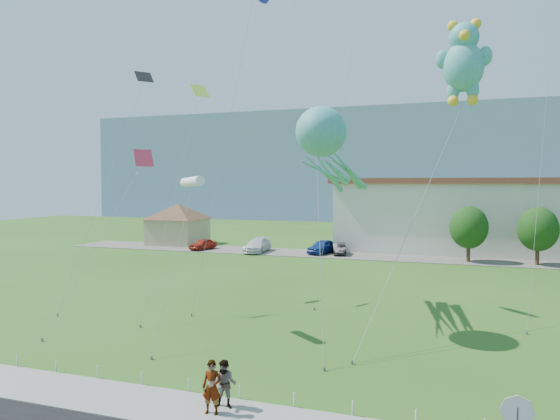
# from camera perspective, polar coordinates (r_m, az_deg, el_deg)

# --- Properties ---
(ground) EXTENTS (160.00, 160.00, 0.00)m
(ground) POSITION_cam_1_polar(r_m,az_deg,el_deg) (20.29, -5.88, -18.94)
(ground) COLOR #2D5117
(ground) RESTS_ON ground
(sidewalk) EXTENTS (80.00, 2.50, 0.10)m
(sidewalk) POSITION_cam_1_polar(r_m,az_deg,el_deg) (18.01, -9.74, -21.75)
(sidewalk) COLOR gray
(sidewalk) RESTS_ON ground
(parking_strip) EXTENTS (70.00, 6.00, 0.06)m
(parking_strip) POSITION_cam_1_polar(r_m,az_deg,el_deg) (53.27, 9.80, -5.18)
(parking_strip) COLOR #59544C
(parking_strip) RESTS_ON ground
(hill_ridge) EXTENTS (160.00, 50.00, 25.00)m
(hill_ridge) POSITION_cam_1_polar(r_m,az_deg,el_deg) (137.46, 15.13, 4.95)
(hill_ridge) COLOR #7490A0
(hill_ridge) RESTS_ON ground
(pavilion) EXTENTS (9.20, 9.20, 5.00)m
(pavilion) POSITION_cam_1_polar(r_m,az_deg,el_deg) (63.80, -11.59, -1.15)
(pavilion) COLOR tan
(pavilion) RESTS_ON ground
(stop_sign) EXTENTS (0.80, 0.07, 2.50)m
(stop_sign) POSITION_cam_1_polar(r_m,az_deg,el_deg) (14.26, 25.48, -20.89)
(stop_sign) COLOR slate
(stop_sign) RESTS_ON ground
(rope_fence) EXTENTS (26.05, 0.05, 0.50)m
(rope_fence) POSITION_cam_1_polar(r_m,az_deg,el_deg) (19.11, -7.58, -19.57)
(rope_fence) COLOR white
(rope_fence) RESTS_ON ground
(tree_near) EXTENTS (3.60, 3.60, 5.47)m
(tree_near) POSITION_cam_1_polar(r_m,az_deg,el_deg) (51.38, 20.77, -1.87)
(tree_near) COLOR #3F2B19
(tree_near) RESTS_ON ground
(tree_mid) EXTENTS (3.60, 3.60, 5.47)m
(tree_mid) POSITION_cam_1_polar(r_m,az_deg,el_deg) (51.99, 27.39, -1.95)
(tree_mid) COLOR #3F2B19
(tree_mid) RESTS_ON ground
(pedestrian_left) EXTENTS (0.69, 0.50, 1.76)m
(pedestrian_left) POSITION_cam_1_polar(r_m,az_deg,el_deg) (17.32, -7.80, -19.42)
(pedestrian_left) COLOR gray
(pedestrian_left) RESTS_ON sidewalk
(pedestrian_right) EXTENTS (0.86, 0.71, 1.61)m
(pedestrian_right) POSITION_cam_1_polar(r_m,az_deg,el_deg) (17.69, -6.30, -19.17)
(pedestrian_right) COLOR gray
(pedestrian_right) RESTS_ON sidewalk
(parked_car_red) EXTENTS (2.35, 3.89, 1.24)m
(parked_car_red) POSITION_cam_1_polar(r_m,az_deg,el_deg) (57.93, -8.78, -3.87)
(parked_car_red) COLOR #A52314
(parked_car_red) RESTS_ON parking_strip
(parked_car_white) EXTENTS (2.28, 5.17, 1.47)m
(parked_car_white) POSITION_cam_1_polar(r_m,az_deg,el_deg) (55.33, -2.60, -4.04)
(parked_car_white) COLOR silver
(parked_car_white) RESTS_ON parking_strip
(parked_car_blue) EXTENTS (2.90, 4.71, 1.50)m
(parked_car_blue) POSITION_cam_1_polar(r_m,az_deg,el_deg) (54.15, 4.86, -4.19)
(parked_car_blue) COLOR navy
(parked_car_blue) RESTS_ON parking_strip
(parked_car_black) EXTENTS (2.17, 3.90, 1.22)m
(parked_car_black) POSITION_cam_1_polar(r_m,az_deg,el_deg) (53.71, 6.77, -4.41)
(parked_car_black) COLOR black
(parked_car_black) RESTS_ON parking_strip
(octopus_kite) EXTENTS (2.81, 12.34, 11.49)m
(octopus_kite) POSITION_cam_1_polar(r_m,az_deg,el_deg) (26.90, 5.41, 6.93)
(octopus_kite) COLOR teal
(octopus_kite) RESTS_ON ground
(teddy_bear_kite) EXTENTS (6.26, 13.80, 17.69)m
(teddy_bear_kite) POSITION_cam_1_polar(r_m,az_deg,el_deg) (34.06, 20.24, 15.75)
(teddy_bear_kite) COLOR teal
(teddy_bear_kite) RESTS_ON ground
(small_kite_yellow) EXTENTS (1.29, 8.02, 14.10)m
(small_kite_yellow) POSITION_cam_1_polar(r_m,az_deg,el_deg) (32.84, -9.87, 10.56)
(small_kite_yellow) COLOR #B8ED37
(small_kite_yellow) RESTS_ON ground
(small_kite_pink) EXTENTS (2.06, 7.39, 9.54)m
(small_kite_pink) POSITION_cam_1_polar(r_m,az_deg,el_deg) (30.12, -16.30, 3.92)
(small_kite_pink) COLOR #F63653
(small_kite_pink) RESTS_ON ground
(small_kite_white) EXTENTS (0.67, 5.65, 8.13)m
(small_kite_white) POSITION_cam_1_polar(r_m,az_deg,el_deg) (25.84, -10.03, 3.08)
(small_kite_white) COLOR white
(small_kite_white) RESTS_ON ground
(small_kite_black) EXTENTS (2.30, 7.32, 15.22)m
(small_kite_black) POSITION_cam_1_polar(r_m,az_deg,el_deg) (35.01, -16.33, 11.54)
(small_kite_black) COLOR black
(small_kite_black) RESTS_ON ground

